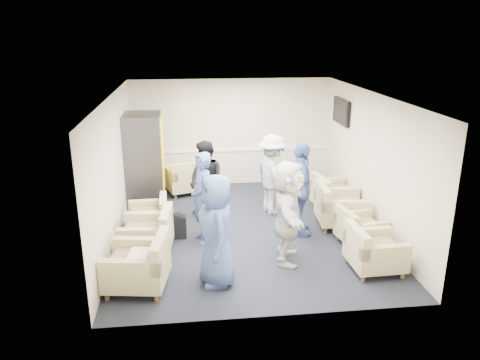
{
  "coord_description": "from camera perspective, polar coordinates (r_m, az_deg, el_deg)",
  "views": [
    {
      "loc": [
        -1.13,
        -8.59,
        3.88
      ],
      "look_at": [
        -0.1,
        0.2,
        1.0
      ],
      "focal_mm": 35.0,
      "sensor_mm": 36.0,
      "label": 1
    }
  ],
  "objects": [
    {
      "name": "armchair_corner",
      "position": [
        11.52,
        -6.61,
        0.14
      ],
      "size": [
        1.13,
        1.13,
        0.72
      ],
      "rotation": [
        0.0,
        0.0,
        3.44
      ],
      "color": "tan",
      "rests_on": "floor"
    },
    {
      "name": "person_front_right",
      "position": [
        7.98,
        5.87,
        -3.92
      ],
      "size": [
        0.9,
        1.75,
        1.81
      ],
      "primitive_type": "imported",
      "rotation": [
        0.0,
        0.0,
        1.34
      ],
      "color": "silver",
      "rests_on": "floor"
    },
    {
      "name": "armchair_right_midnear",
      "position": [
        9.03,
        14.21,
        -5.89
      ],
      "size": [
        0.86,
        0.86,
        0.6
      ],
      "rotation": [
        0.0,
        0.0,
        1.73
      ],
      "color": "tan",
      "rests_on": "floor"
    },
    {
      "name": "armchair_right_near",
      "position": [
        8.16,
        15.81,
        -8.45
      ],
      "size": [
        0.86,
        0.86,
        0.67
      ],
      "rotation": [
        0.0,
        0.0,
        1.61
      ],
      "color": "tan",
      "rests_on": "floor"
    },
    {
      "name": "tv",
      "position": [
        11.14,
        12.23,
        8.17
      ],
      "size": [
        0.1,
        1.0,
        0.58
      ],
      "color": "black",
      "rests_on": "right_wall"
    },
    {
      "name": "person_mid_left",
      "position": [
        8.73,
        -4.65,
        -2.18
      ],
      "size": [
        0.57,
        0.72,
        1.74
      ],
      "primitive_type": "imported",
      "rotation": [
        0.0,
        0.0,
        -1.3
      ],
      "color": "#40579A",
      "rests_on": "floor"
    },
    {
      "name": "right_wall",
      "position": [
        9.66,
        15.66,
        2.19
      ],
      "size": [
        0.02,
        6.0,
        2.7
      ],
      "primitive_type": "cube",
      "color": "beige",
      "rests_on": "floor"
    },
    {
      "name": "floor",
      "position": [
        9.49,
        0.75,
        -6.07
      ],
      "size": [
        6.0,
        6.0,
        0.0
      ],
      "primitive_type": "plane",
      "color": "black",
      "rests_on": "ground"
    },
    {
      "name": "person_back_right",
      "position": [
        10.08,
        3.98,
        0.67
      ],
      "size": [
        0.96,
        1.27,
        1.75
      ],
      "primitive_type": "imported",
      "rotation": [
        0.0,
        0.0,
        1.87
      ],
      "color": "silver",
      "rests_on": "floor"
    },
    {
      "name": "person_front_left",
      "position": [
        7.26,
        -2.92,
        -6.16
      ],
      "size": [
        0.72,
        0.97,
        1.81
      ],
      "primitive_type": "imported",
      "rotation": [
        0.0,
        0.0,
        -1.4
      ],
      "color": "#40579A",
      "rests_on": "floor"
    },
    {
      "name": "person_back_left",
      "position": [
        9.76,
        -4.13,
        -0.13
      ],
      "size": [
        1.01,
        1.04,
        1.68
      ],
      "primitive_type": "imported",
      "rotation": [
        0.0,
        0.0,
        -0.9
      ],
      "color": "black",
      "rests_on": "floor"
    },
    {
      "name": "left_wall",
      "position": [
        9.06,
        -15.1,
        1.2
      ],
      "size": [
        0.02,
        6.0,
        2.7
      ],
      "primitive_type": "cube",
      "color": "beige",
      "rests_on": "floor"
    },
    {
      "name": "armchair_left_far",
      "position": [
        9.45,
        -10.88,
        -4.51
      ],
      "size": [
        0.78,
        0.78,
        0.61
      ],
      "rotation": [
        0.0,
        0.0,
        -1.55
      ],
      "color": "tan",
      "rests_on": "floor"
    },
    {
      "name": "armchair_left_near",
      "position": [
        7.51,
        -12.02,
        -10.28
      ],
      "size": [
        1.04,
        1.04,
        0.73
      ],
      "rotation": [
        0.0,
        0.0,
        -1.72
      ],
      "color": "tan",
      "rests_on": "floor"
    },
    {
      "name": "armchair_right_midfar",
      "position": [
        9.76,
        11.82,
        -3.41
      ],
      "size": [
        1.01,
        1.01,
        0.74
      ],
      "rotation": [
        0.0,
        0.0,
        1.49
      ],
      "color": "tan",
      "rests_on": "floor"
    },
    {
      "name": "front_wall",
      "position": [
        6.24,
        4.35,
        -5.91
      ],
      "size": [
        5.0,
        0.02,
        2.7
      ],
      "primitive_type": "cube",
      "color": "beige",
      "rests_on": "floor"
    },
    {
      "name": "armchair_left_mid",
      "position": [
        8.56,
        -10.93,
        -6.63
      ],
      "size": [
        0.96,
        0.96,
        0.7
      ],
      "rotation": [
        0.0,
        0.0,
        -1.66
      ],
      "color": "tan",
      "rests_on": "floor"
    },
    {
      "name": "chair_rail",
      "position": [
        12.0,
        -1.06,
        3.67
      ],
      "size": [
        4.98,
        0.04,
        0.06
      ],
      "primitive_type": "cube",
      "color": "white",
      "rests_on": "back_wall"
    },
    {
      "name": "armchair_right_far",
      "position": [
        10.6,
        11.14,
        -1.84
      ],
      "size": [
        0.95,
        0.95,
        0.67
      ],
      "rotation": [
        0.0,
        0.0,
        1.72
      ],
      "color": "tan",
      "rests_on": "floor"
    },
    {
      "name": "pillow",
      "position": [
        7.43,
        -12.21,
        -9.05
      ],
      "size": [
        0.35,
        0.43,
        0.11
      ],
      "primitive_type": "cube",
      "rotation": [
        0.0,
        0.0,
        -1.7
      ],
      "color": "white",
      "rests_on": "armchair_left_near"
    },
    {
      "name": "ceiling",
      "position": [
        8.74,
        0.82,
        10.3
      ],
      "size": [
        6.0,
        6.0,
        0.0
      ],
      "primitive_type": "plane",
      "rotation": [
        3.14,
        0.0,
        0.0
      ],
      "color": "silver",
      "rests_on": "back_wall"
    },
    {
      "name": "vending_machine",
      "position": [
        10.77,
        -11.58,
        2.42
      ],
      "size": [
        0.85,
        0.99,
        2.09
      ],
      "color": "#46454C",
      "rests_on": "floor"
    },
    {
      "name": "back_wall",
      "position": [
        11.92,
        -1.09,
        5.79
      ],
      "size": [
        5.0,
        0.02,
        2.7
      ],
      "primitive_type": "cube",
      "color": "beige",
      "rests_on": "floor"
    },
    {
      "name": "person_mid_right",
      "position": [
        9.05,
        7.38,
        -1.14
      ],
      "size": [
        0.54,
        1.12,
        1.86
      ],
      "primitive_type": "imported",
      "rotation": [
        0.0,
        0.0,
        1.49
      ],
      "color": "#40579A",
      "rests_on": "floor"
    },
    {
      "name": "backpack",
      "position": [
        9.14,
        -7.55,
        -5.36
      ],
      "size": [
        0.32,
        0.23,
        0.53
      ],
      "rotation": [
        0.0,
        0.0,
        -0.03
      ],
      "color": "black",
      "rests_on": "floor"
    }
  ]
}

